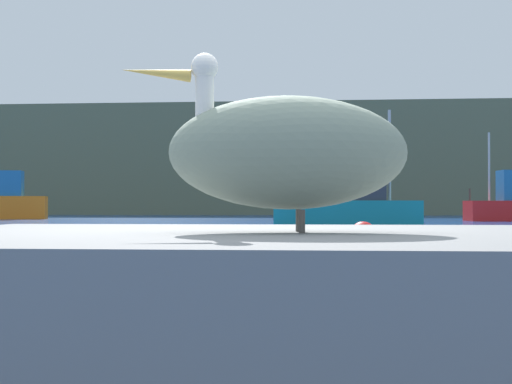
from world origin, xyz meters
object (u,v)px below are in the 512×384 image
mooring_buoy (363,235)px  fishing_boat_orange (10,201)px  fishing_boat_teal (349,208)px  pelican (287,151)px

mooring_buoy → fishing_boat_orange: bearing=125.5°
fishing_boat_orange → fishing_boat_teal: size_ratio=0.94×
pelican → mooring_buoy: pelican is taller
pelican → fishing_boat_orange: (-19.50, 41.04, -0.09)m
fishing_boat_orange → fishing_boat_teal: 25.90m
fishing_boat_teal → mooring_buoy: size_ratio=10.05×
fishing_boat_orange → mooring_buoy: (20.65, -28.96, -0.84)m
pelican → fishing_boat_teal: fishing_boat_teal is taller
pelican → fishing_boat_orange: bearing=-70.5°
pelican → fishing_boat_teal: size_ratio=0.23×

